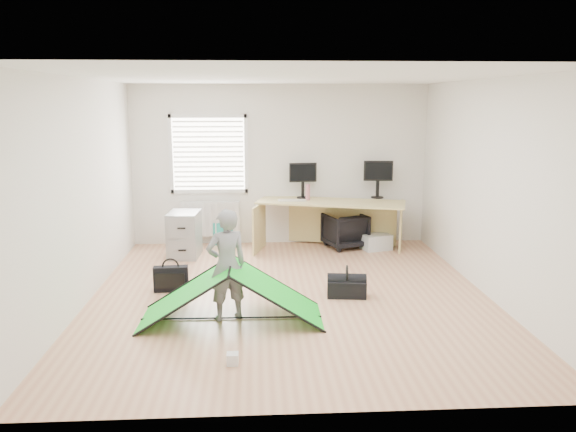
{
  "coord_description": "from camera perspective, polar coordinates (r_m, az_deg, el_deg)",
  "views": [
    {
      "loc": [
        -0.42,
        -6.76,
        2.43
      ],
      "look_at": [
        0.0,
        0.4,
        0.95
      ],
      "focal_mm": 35.0,
      "sensor_mm": 36.0,
      "label": 1
    }
  ],
  "objects": [
    {
      "name": "white_box",
      "position": [
        5.45,
        -5.65,
        -14.25
      ],
      "size": [
        0.11,
        0.11,
        0.11
      ],
      "primitive_type": "cube",
      "rotation": [
        0.0,
        0.0,
        -0.0
      ],
      "color": "silver",
      "rests_on": "ground"
    },
    {
      "name": "monitor_left",
      "position": [
        9.44,
        1.51,
        3.14
      ],
      "size": [
        0.47,
        0.15,
        0.44
      ],
      "primitive_type": "cube",
      "rotation": [
        0.0,
        0.0,
        0.12
      ],
      "color": "black",
      "rests_on": "desk"
    },
    {
      "name": "office_chair",
      "position": [
        9.46,
        5.81,
        -1.48
      ],
      "size": [
        0.8,
        0.81,
        0.58
      ],
      "primitive_type": "imported",
      "rotation": [
        0.0,
        0.0,
        3.48
      ],
      "color": "black",
      "rests_on": "ground"
    },
    {
      "name": "ground",
      "position": [
        7.2,
        0.19,
        -8.07
      ],
      "size": [
        5.5,
        5.5,
        0.0
      ],
      "primitive_type": "plane",
      "color": "tan",
      "rests_on": "ground"
    },
    {
      "name": "filing_cabinet",
      "position": [
        9.01,
        -10.48,
        -1.84
      ],
      "size": [
        0.51,
        0.65,
        0.72
      ],
      "primitive_type": "cube",
      "rotation": [
        0.0,
        0.0,
        -0.08
      ],
      "color": "gray",
      "rests_on": "ground"
    },
    {
      "name": "desk",
      "position": [
        9.28,
        4.34,
        -0.97
      ],
      "size": [
        2.5,
        1.39,
        0.81
      ],
      "primitive_type": "cube",
      "rotation": [
        0.0,
        0.0,
        -0.28
      ],
      "color": "tan",
      "rests_on": "ground"
    },
    {
      "name": "thermos",
      "position": [
        9.28,
        2.03,
        2.44
      ],
      "size": [
        0.08,
        0.08,
        0.26
      ],
      "primitive_type": "cylinder",
      "rotation": [
        0.0,
        0.0,
        0.13
      ],
      "color": "#A95E69",
      "rests_on": "desk"
    },
    {
      "name": "kite",
      "position": [
        6.38,
        -5.8,
        -7.74
      ],
      "size": [
        2.06,
        0.93,
        0.63
      ],
      "primitive_type": null,
      "rotation": [
        0.0,
        0.0,
        -0.02
      ],
      "color": "#13CF25",
      "rests_on": "ground"
    },
    {
      "name": "duffel_bag",
      "position": [
        7.17,
        5.98,
        -7.33
      ],
      "size": [
        0.51,
        0.3,
        0.21
      ],
      "primitive_type": "cube",
      "rotation": [
        0.0,
        0.0,
        -0.12
      ],
      "color": "black",
      "rests_on": "ground"
    },
    {
      "name": "keyboard",
      "position": [
        9.2,
        0.42,
        1.59
      ],
      "size": [
        0.46,
        0.17,
        0.02
      ],
      "primitive_type": "cube",
      "rotation": [
        0.0,
        0.0,
        0.03
      ],
      "color": "beige",
      "rests_on": "desk"
    },
    {
      "name": "window",
      "position": [
        9.55,
        -8.07,
        6.25
      ],
      "size": [
        1.2,
        0.06,
        1.2
      ],
      "primitive_type": "cube",
      "color": "silver",
      "rests_on": "back_wall"
    },
    {
      "name": "storage_crate",
      "position": [
        9.44,
        8.95,
        -2.61
      ],
      "size": [
        0.53,
        0.44,
        0.26
      ],
      "primitive_type": "cube",
      "rotation": [
        0.0,
        0.0,
        0.29
      ],
      "color": "silver",
      "rests_on": "ground"
    },
    {
      "name": "radiator",
      "position": [
        9.67,
        -7.9,
        -0.27
      ],
      "size": [
        1.0,
        0.12,
        0.6
      ],
      "primitive_type": "cube",
      "color": "silver",
      "rests_on": "back_wall"
    },
    {
      "name": "laptop_bag",
      "position": [
        7.47,
        -11.8,
        -6.26
      ],
      "size": [
        0.45,
        0.16,
        0.33
      ],
      "primitive_type": "cube",
      "rotation": [
        0.0,
        0.0,
        0.06
      ],
      "color": "black",
      "rests_on": "ground"
    },
    {
      "name": "monitor_right",
      "position": [
        9.58,
        9.09,
        3.2
      ],
      "size": [
        0.49,
        0.15,
        0.46
      ],
      "primitive_type": "cube",
      "rotation": [
        0.0,
        0.0,
        -0.09
      ],
      "color": "black",
      "rests_on": "desk"
    },
    {
      "name": "person",
      "position": [
        6.3,
        -6.25,
        -4.97
      ],
      "size": [
        0.54,
        0.45,
        1.27
      ],
      "primitive_type": "imported",
      "rotation": [
        0.0,
        0.0,
        3.51
      ],
      "color": "gray",
      "rests_on": "ground"
    },
    {
      "name": "back_wall",
      "position": [
        9.58,
        -0.82,
        5.18
      ],
      "size": [
        5.0,
        0.02,
        2.7
      ],
      "primitive_type": "cube",
      "color": "silver",
      "rests_on": "ground"
    },
    {
      "name": "tote_bag",
      "position": [
        9.67,
        -6.57,
        -1.79
      ],
      "size": [
        0.35,
        0.21,
        0.39
      ],
      "primitive_type": "cube",
      "rotation": [
        0.0,
        0.0,
        -0.21
      ],
      "color": "teal",
      "rests_on": "ground"
    }
  ]
}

